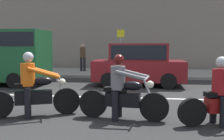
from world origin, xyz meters
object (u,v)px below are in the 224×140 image
(street_sign_post, at_px, (121,46))
(pedestrian_bystander, at_px, (83,55))
(motorcycle_with_rider_orange_stripe, at_px, (33,90))
(motorcycle_with_rider_gray, at_px, (122,93))
(parked_hatchback_maroon, at_px, (139,64))
(motorcycle_with_rider_crimson, at_px, (224,97))

(street_sign_post, height_order, pedestrian_bystander, street_sign_post)
(motorcycle_with_rider_orange_stripe, distance_m, street_sign_post, 10.05)
(motorcycle_with_rider_orange_stripe, xyz_separation_m, motorcycle_with_rider_gray, (2.18, 0.01, -0.02))
(parked_hatchback_maroon, bearing_deg, street_sign_post, 104.40)
(parked_hatchback_maroon, height_order, pedestrian_bystander, parked_hatchback_maroon)
(motorcycle_with_rider_crimson, bearing_deg, street_sign_post, 107.54)
(motorcycle_with_rider_orange_stripe, height_order, street_sign_post, street_sign_post)
(pedestrian_bystander, bearing_deg, motorcycle_with_rider_crimson, -61.08)
(motorcycle_with_rider_crimson, xyz_separation_m, pedestrian_bystander, (-5.49, 9.93, 0.48))
(street_sign_post, relative_size, pedestrian_bystander, 1.54)
(motorcycle_with_rider_gray, bearing_deg, motorcycle_with_rider_orange_stripe, -179.84)
(street_sign_post, bearing_deg, parked_hatchback_maroon, -75.60)
(motorcycle_with_rider_orange_stripe, height_order, pedestrian_bystander, pedestrian_bystander)
(pedestrian_bystander, bearing_deg, motorcycle_with_rider_gray, -71.55)
(pedestrian_bystander, bearing_deg, motorcycle_with_rider_orange_stripe, -83.72)
(motorcycle_with_rider_gray, bearing_deg, street_sign_post, 95.52)
(pedestrian_bystander, bearing_deg, parked_hatchback_maroon, -52.27)
(motorcycle_with_rider_gray, distance_m, parked_hatchback_maroon, 5.25)
(motorcycle_with_rider_gray, distance_m, pedestrian_bystander, 10.30)
(parked_hatchback_maroon, bearing_deg, pedestrian_bystander, 127.73)
(motorcycle_with_rider_orange_stripe, distance_m, motorcycle_with_rider_crimson, 4.41)
(motorcycle_with_rider_gray, relative_size, pedestrian_bystander, 1.30)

